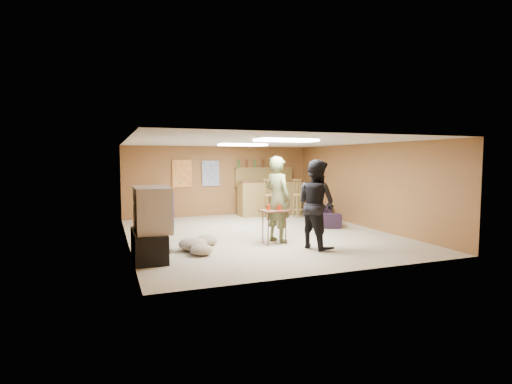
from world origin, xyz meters
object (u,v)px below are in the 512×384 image
object	(u,v)px
person_olive	(278,199)
person_black	(316,204)
sofa	(323,214)
tv_body	(152,209)
tray_table	(274,227)
bar_counter	(269,198)

from	to	relation	value
person_olive	person_black	bearing A→B (deg)	-172.59
sofa	person_black	bearing A→B (deg)	169.75
tv_body	person_olive	size ratio (longest dim) A/B	0.59
person_black	tray_table	bearing A→B (deg)	26.18
sofa	tray_table	xyz separation A→B (m)	(-2.37, -2.04, 0.09)
person_olive	person_black	xyz separation A→B (m)	(0.47, -0.85, -0.04)
person_olive	tray_table	world-z (taller)	person_olive
sofa	tray_table	size ratio (longest dim) A/B	2.60
person_olive	tray_table	distance (m)	0.62
bar_counter	person_olive	distance (m)	4.19
sofa	bar_counter	bearing A→B (deg)	42.96
person_black	tv_body	bearing A→B (deg)	67.02
tray_table	tv_body	bearing A→B (deg)	-172.20
bar_counter	person_black	bearing A→B (deg)	-101.51
bar_counter	sofa	xyz separation A→B (m)	(0.77, -2.06, -0.28)
person_olive	bar_counter	bearing A→B (deg)	-41.75
bar_counter	person_black	size ratio (longest dim) A/B	1.12
person_olive	person_black	world-z (taller)	person_olive
person_olive	person_black	distance (m)	0.97
sofa	tray_table	distance (m)	3.13
bar_counter	person_olive	size ratio (longest dim) A/B	1.08
person_black	sofa	world-z (taller)	person_black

